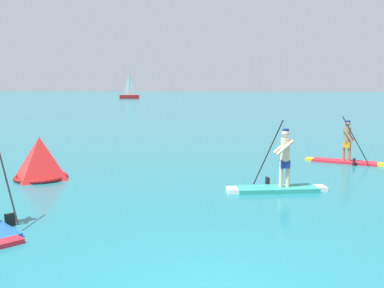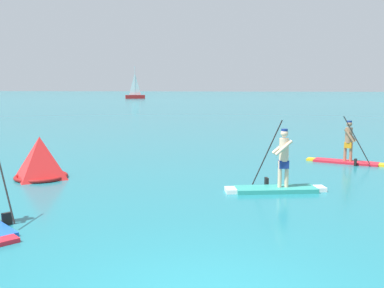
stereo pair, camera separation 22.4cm
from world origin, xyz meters
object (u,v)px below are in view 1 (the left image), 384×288
at_px(paddleboarder_far_right, 346,153).
at_px(paddleboarder_mid_center, 279,178).
at_px(race_marker_buoy, 40,160).
at_px(sailboat_left_horizon, 129,95).

bearing_deg(paddleboarder_far_right, paddleboarder_mid_center, -99.59).
xyz_separation_m(paddleboarder_far_right, race_marker_buoy, (-10.20, -4.27, 0.22)).
height_order(paddleboarder_far_right, race_marker_buoy, paddleboarder_far_right).
bearing_deg(paddleboarder_mid_center, sailboat_left_horizon, -84.60).
height_order(race_marker_buoy, sailboat_left_horizon, sailboat_left_horizon).
relative_size(paddleboarder_mid_center, paddleboarder_far_right, 0.98).
xyz_separation_m(race_marker_buoy, sailboat_left_horizon, (-20.77, 84.28, 0.34)).
distance_m(paddleboarder_mid_center, paddleboarder_far_right, 5.68).
bearing_deg(sailboat_left_horizon, paddleboarder_mid_center, -93.27).
distance_m(paddleboarder_far_right, race_marker_buoy, 11.07).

